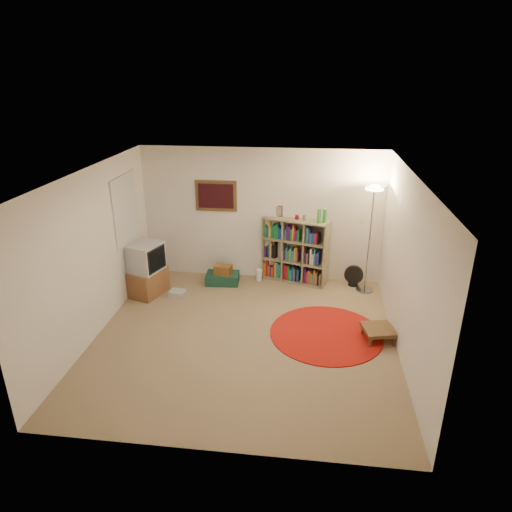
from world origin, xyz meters
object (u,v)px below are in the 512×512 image
Objects in this scene: floor_lamp at (373,204)px; floor_fan at (354,276)px; bookshelf at (294,251)px; side_table at (379,330)px; tv_stand at (147,270)px; suitcase at (223,278)px.

floor_lamp is 1.46m from floor_fan.
bookshelf reaches higher than floor_fan.
side_table is (0.23, -1.85, -0.03)m from floor_fan.
floor_fan is at bearing 11.85° from bookshelf.
bookshelf is 2.76× the size of side_table.
side_table is at bearing -37.83° from bookshelf.
bookshelf is at bearing 167.47° from floor_lamp.
bookshelf is 1.20m from floor_fan.
floor_lamp reaches higher than floor_fan.
floor_lamp is (1.33, -0.29, 1.04)m from bookshelf.
side_table is at bearing -88.77° from floor_lamp.
bookshelf is 0.75× the size of floor_lamp.
floor_lamp is 2.04× the size of tv_stand.
floor_lamp reaches higher than bookshelf.
tv_stand is at bearing -143.19° from bookshelf.
tv_stand reaches higher than side_table.
tv_stand reaches higher than floor_fan.
floor_lamp is 3.07m from suitcase.
tv_stand is at bearing 164.91° from side_table.
suitcase is at bearing -166.73° from floor_fan.
floor_lamp is at bearing 4.91° from bookshelf.
floor_lamp is at bearing -3.44° from suitcase.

